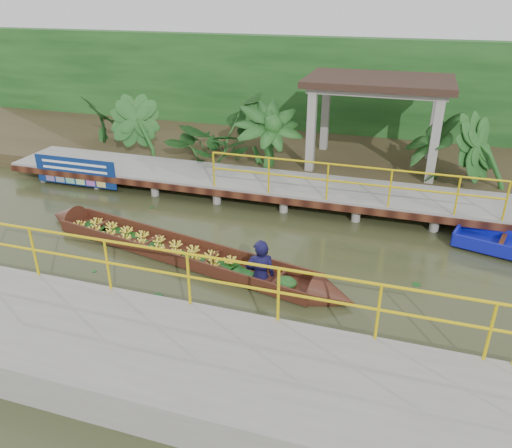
% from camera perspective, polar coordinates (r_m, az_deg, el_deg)
% --- Properties ---
extents(ground, '(80.00, 80.00, 0.00)m').
position_cam_1_polar(ground, '(11.97, -4.80, -3.02)').
color(ground, '#2C2E17').
rests_on(ground, ground).
extents(land_strip, '(30.00, 8.00, 0.45)m').
position_cam_1_polar(land_strip, '(18.50, 3.97, 8.24)').
color(land_strip, '#342B1A').
rests_on(land_strip, ground).
extents(far_dock, '(16.00, 2.06, 1.66)m').
position_cam_1_polar(far_dock, '(14.69, 0.22, 4.70)').
color(far_dock, gray).
rests_on(far_dock, ground).
extents(near_dock, '(18.00, 2.40, 1.73)m').
position_cam_1_polar(near_dock, '(8.30, -9.47, -15.45)').
color(near_dock, gray).
rests_on(near_dock, ground).
extents(pavilion, '(4.40, 3.00, 3.00)m').
position_cam_1_polar(pavilion, '(16.28, 13.83, 14.62)').
color(pavilion, gray).
rests_on(pavilion, ground).
extents(foliage_backdrop, '(30.00, 0.80, 4.00)m').
position_cam_1_polar(foliage_backdrop, '(20.44, 5.88, 14.97)').
color(foliage_backdrop, '#133C14').
rests_on(foliage_backdrop, ground).
extents(vendor_boat, '(8.49, 2.58, 2.14)m').
position_cam_1_polar(vendor_boat, '(11.45, -7.11, -2.92)').
color(vendor_boat, '#37170F').
rests_on(vendor_boat, ground).
extents(blue_banner, '(2.82, 0.04, 0.88)m').
position_cam_1_polar(blue_banner, '(16.38, -19.96, 5.66)').
color(blue_banner, navy).
rests_on(blue_banner, ground).
extents(tropical_plants, '(14.68, 1.68, 2.10)m').
position_cam_1_polar(tropical_plants, '(16.21, 0.69, 10.50)').
color(tropical_plants, '#133C14').
rests_on(tropical_plants, ground).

